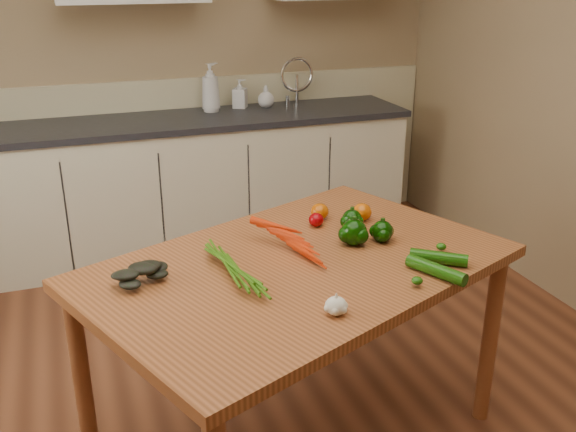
{
  "coord_description": "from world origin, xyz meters",
  "views": [
    {
      "loc": [
        -0.6,
        -1.86,
        1.82
      ],
      "look_at": [
        0.2,
        0.37,
        0.89
      ],
      "focal_mm": 40.0,
      "sensor_mm": 36.0,
      "label": 1
    }
  ],
  "objects_px": {
    "table": "(298,284)",
    "zucchini_a": "(439,258)",
    "soap_bottle_c": "(266,96)",
    "leafy_greens": "(138,266)",
    "carrot_bunch": "(274,250)",
    "tomato_b": "(320,212)",
    "pepper_b": "(352,220)",
    "tomato_c": "(362,212)",
    "soap_bottle_b": "(240,94)",
    "pepper_a": "(354,232)",
    "zucchini_b": "(436,270)",
    "soap_bottle_a": "(210,88)",
    "pepper_c": "(382,231)",
    "garlic_bulb": "(336,306)",
    "tomato_a": "(316,220)"
  },
  "relations": [
    {
      "from": "carrot_bunch",
      "to": "pepper_b",
      "type": "relative_size",
      "value": 3.39
    },
    {
      "from": "garlic_bulb",
      "to": "zucchini_a",
      "type": "height_order",
      "value": "garlic_bulb"
    },
    {
      "from": "pepper_b",
      "to": "tomato_c",
      "type": "height_order",
      "value": "pepper_b"
    },
    {
      "from": "pepper_a",
      "to": "tomato_c",
      "type": "bearing_deg",
      "value": 57.1
    },
    {
      "from": "tomato_b",
      "to": "leafy_greens",
      "type": "bearing_deg",
      "value": -158.38
    },
    {
      "from": "pepper_c",
      "to": "tomato_a",
      "type": "distance_m",
      "value": 0.29
    },
    {
      "from": "carrot_bunch",
      "to": "tomato_b",
      "type": "distance_m",
      "value": 0.44
    },
    {
      "from": "garlic_bulb",
      "to": "pepper_b",
      "type": "distance_m",
      "value": 0.7
    },
    {
      "from": "pepper_b",
      "to": "table",
      "type": "bearing_deg",
      "value": -145.43
    },
    {
      "from": "soap_bottle_b",
      "to": "soap_bottle_c",
      "type": "distance_m",
      "value": 0.18
    },
    {
      "from": "soap_bottle_c",
      "to": "leafy_greens",
      "type": "distance_m",
      "value": 2.45
    },
    {
      "from": "table",
      "to": "soap_bottle_c",
      "type": "distance_m",
      "value": 2.29
    },
    {
      "from": "soap_bottle_b",
      "to": "pepper_a",
      "type": "height_order",
      "value": "soap_bottle_b"
    },
    {
      "from": "pepper_a",
      "to": "zucchini_b",
      "type": "relative_size",
      "value": 0.45
    },
    {
      "from": "pepper_c",
      "to": "tomato_c",
      "type": "distance_m",
      "value": 0.23
    },
    {
      "from": "leafy_greens",
      "to": "pepper_b",
      "type": "distance_m",
      "value": 0.9
    },
    {
      "from": "table",
      "to": "zucchini_a",
      "type": "height_order",
      "value": "zucchini_a"
    },
    {
      "from": "pepper_b",
      "to": "tomato_b",
      "type": "relative_size",
      "value": 1.08
    },
    {
      "from": "tomato_c",
      "to": "zucchini_b",
      "type": "relative_size",
      "value": 0.36
    },
    {
      "from": "tomato_a",
      "to": "table",
      "type": "bearing_deg",
      "value": -122.8
    },
    {
      "from": "table",
      "to": "carrot_bunch",
      "type": "distance_m",
      "value": 0.16
    },
    {
      "from": "soap_bottle_a",
      "to": "soap_bottle_b",
      "type": "height_order",
      "value": "soap_bottle_a"
    },
    {
      "from": "soap_bottle_a",
      "to": "leafy_greens",
      "type": "xyz_separation_m",
      "value": [
        -0.77,
        -2.15,
        -0.2
      ]
    },
    {
      "from": "garlic_bulb",
      "to": "pepper_c",
      "type": "distance_m",
      "value": 0.6
    },
    {
      "from": "carrot_bunch",
      "to": "zucchini_a",
      "type": "xyz_separation_m",
      "value": [
        0.55,
        -0.23,
        -0.01
      ]
    },
    {
      "from": "tomato_a",
      "to": "leafy_greens",
      "type": "bearing_deg",
      "value": -161.76
    },
    {
      "from": "pepper_c",
      "to": "tomato_c",
      "type": "height_order",
      "value": "pepper_c"
    },
    {
      "from": "leafy_greens",
      "to": "pepper_b",
      "type": "height_order",
      "value": "leafy_greens"
    },
    {
      "from": "tomato_c",
      "to": "zucchini_a",
      "type": "relative_size",
      "value": 0.39
    },
    {
      "from": "garlic_bulb",
      "to": "tomato_c",
      "type": "height_order",
      "value": "tomato_c"
    },
    {
      "from": "soap_bottle_a",
      "to": "garlic_bulb",
      "type": "xyz_separation_m",
      "value": [
        -0.22,
        -2.58,
        -0.22
      ]
    },
    {
      "from": "soap_bottle_c",
      "to": "zucchini_b",
      "type": "xyz_separation_m",
      "value": [
        -0.18,
        -2.47,
        -0.14
      ]
    },
    {
      "from": "soap_bottle_b",
      "to": "soap_bottle_c",
      "type": "bearing_deg",
      "value": -71.71
    },
    {
      "from": "table",
      "to": "garlic_bulb",
      "type": "relative_size",
      "value": 25.68
    },
    {
      "from": "carrot_bunch",
      "to": "pepper_a",
      "type": "relative_size",
      "value": 2.77
    },
    {
      "from": "tomato_a",
      "to": "pepper_a",
      "type": "bearing_deg",
      "value": -72.77
    },
    {
      "from": "leafy_greens",
      "to": "zucchini_b",
      "type": "height_order",
      "value": "leafy_greens"
    },
    {
      "from": "pepper_a",
      "to": "tomato_b",
      "type": "height_order",
      "value": "pepper_a"
    },
    {
      "from": "table",
      "to": "garlic_bulb",
      "type": "xyz_separation_m",
      "value": [
        -0.02,
        -0.39,
        0.12
      ]
    },
    {
      "from": "tomato_c",
      "to": "zucchini_a",
      "type": "distance_m",
      "value": 0.48
    },
    {
      "from": "pepper_a",
      "to": "pepper_b",
      "type": "relative_size",
      "value": 1.22
    },
    {
      "from": "leafy_greens",
      "to": "garlic_bulb",
      "type": "xyz_separation_m",
      "value": [
        0.54,
        -0.44,
        -0.02
      ]
    },
    {
      "from": "soap_bottle_c",
      "to": "soap_bottle_b",
      "type": "bearing_deg",
      "value": 17.01
    },
    {
      "from": "soap_bottle_a",
      "to": "soap_bottle_c",
      "type": "bearing_deg",
      "value": -108.47
    },
    {
      "from": "tomato_a",
      "to": "zucchini_b",
      "type": "height_order",
      "value": "tomato_a"
    },
    {
      "from": "pepper_a",
      "to": "carrot_bunch",
      "type": "bearing_deg",
      "value": -175.5
    },
    {
      "from": "soap_bottle_c",
      "to": "pepper_c",
      "type": "relative_size",
      "value": 1.74
    },
    {
      "from": "garlic_bulb",
      "to": "zucchini_b",
      "type": "relative_size",
      "value": 0.3
    },
    {
      "from": "carrot_bunch",
      "to": "zucchini_b",
      "type": "relative_size",
      "value": 1.24
    },
    {
      "from": "soap_bottle_c",
      "to": "garlic_bulb",
      "type": "height_order",
      "value": "soap_bottle_c"
    }
  ]
}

